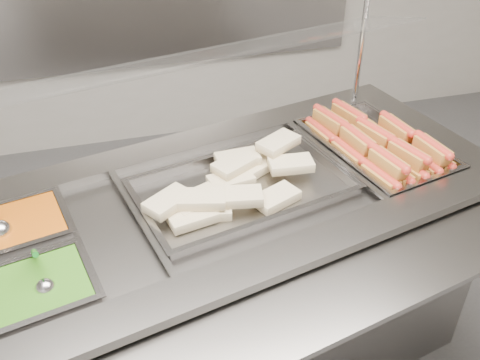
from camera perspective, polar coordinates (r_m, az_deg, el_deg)
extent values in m
cube|color=slate|center=(2.24, -1.25, -11.51)|extent=(2.10, 1.24, 0.95)
cube|color=gray|center=(1.66, 4.61, -8.27)|extent=(2.03, 0.60, 0.03)
cube|color=gray|center=(2.21, -5.95, 3.82)|extent=(2.03, 0.60, 0.03)
cube|color=gray|center=(2.43, 19.12, 5.03)|extent=(0.28, 0.64, 0.03)
cube|color=black|center=(2.00, -1.38, -4.28)|extent=(1.86, 1.00, 0.02)
cube|color=gray|center=(2.13, 9.90, 2.43)|extent=(0.16, 0.61, 0.01)
cube|color=gray|center=(1.82, -10.68, -3.97)|extent=(0.16, 0.61, 0.01)
cube|color=gray|center=(1.59, 8.07, -13.14)|extent=(1.97, 0.71, 0.02)
cylinder|color=silver|center=(2.48, 12.77, 13.38)|extent=(0.03, 0.03, 0.48)
cube|color=silver|center=(1.88, -4.80, 12.87)|extent=(1.83, 0.72, 0.09)
cube|color=#AB5609|center=(1.93, -22.71, -5.33)|extent=(0.35, 0.30, 0.10)
cube|color=#1A5F0F|center=(1.69, -20.99, -11.58)|extent=(0.35, 0.30, 0.10)
cube|color=#A06621|center=(2.06, 14.70, 0.06)|extent=(0.09, 0.17, 0.06)
cylinder|color=red|center=(2.05, 14.79, 0.58)|extent=(0.08, 0.18, 0.03)
cube|color=#A06621|center=(2.18, 11.47, 2.59)|extent=(0.09, 0.17, 0.06)
cylinder|color=red|center=(2.16, 11.54, 3.11)|extent=(0.07, 0.18, 0.03)
cube|color=#A06621|center=(2.30, 8.58, 4.84)|extent=(0.09, 0.17, 0.06)
cylinder|color=red|center=(2.29, 8.63, 5.36)|extent=(0.07, 0.18, 0.03)
cube|color=#A06621|center=(2.10, 16.09, 0.57)|extent=(0.09, 0.17, 0.06)
cylinder|color=red|center=(2.09, 16.19, 1.07)|extent=(0.07, 0.18, 0.03)
cube|color=#A06621|center=(2.22, 12.85, 3.01)|extent=(0.09, 0.17, 0.06)
cylinder|color=red|center=(2.20, 12.93, 3.53)|extent=(0.08, 0.18, 0.03)
cube|color=#A06621|center=(2.34, 9.93, 5.23)|extent=(0.09, 0.17, 0.06)
cylinder|color=red|center=(2.33, 9.99, 5.72)|extent=(0.07, 0.18, 0.03)
cube|color=#A06621|center=(2.14, 17.45, 1.06)|extent=(0.09, 0.17, 0.06)
cylinder|color=red|center=(2.13, 17.55, 1.55)|extent=(0.07, 0.18, 0.03)
cube|color=#A06621|center=(2.26, 14.20, 3.46)|extent=(0.09, 0.17, 0.06)
cylinder|color=red|center=(2.24, 14.28, 3.94)|extent=(0.07, 0.18, 0.03)
cube|color=#A06621|center=(2.38, 11.26, 5.54)|extent=(0.09, 0.17, 0.06)
cylinder|color=red|center=(2.37, 11.33, 6.08)|extent=(0.07, 0.18, 0.03)
cube|color=#A06621|center=(2.19, 18.73, 1.44)|extent=(0.09, 0.17, 0.06)
cylinder|color=red|center=(2.18, 18.86, 2.01)|extent=(0.07, 0.18, 0.03)
cube|color=#A06621|center=(2.30, 15.50, 3.83)|extent=(0.09, 0.17, 0.06)
cylinder|color=red|center=(2.29, 15.59, 4.34)|extent=(0.07, 0.18, 0.03)
cube|color=#A06621|center=(2.42, 12.55, 5.95)|extent=(0.10, 0.17, 0.06)
cylinder|color=red|center=(2.41, 12.62, 6.43)|extent=(0.08, 0.18, 0.03)
cube|color=#A06621|center=(2.23, 19.97, 1.92)|extent=(0.09, 0.17, 0.06)
cylinder|color=red|center=(2.22, 20.10, 2.44)|extent=(0.07, 0.18, 0.03)
cube|color=#A06621|center=(2.06, 15.54, 1.69)|extent=(0.09, 0.17, 0.06)
cylinder|color=red|center=(2.04, 15.64, 2.25)|extent=(0.07, 0.18, 0.03)
cube|color=#A06621|center=(2.17, 12.40, 4.14)|extent=(0.09, 0.17, 0.06)
cylinder|color=red|center=(2.16, 12.48, 4.69)|extent=(0.07, 0.18, 0.03)
cube|color=#A06621|center=(2.29, 9.56, 6.22)|extent=(0.10, 0.17, 0.06)
cylinder|color=red|center=(2.28, 9.62, 6.74)|extent=(0.08, 0.18, 0.03)
cube|color=#A06621|center=(2.13, 17.51, 2.53)|extent=(0.10, 0.17, 0.06)
cylinder|color=red|center=(2.12, 17.62, 3.08)|extent=(0.09, 0.18, 0.03)
cube|color=#A06621|center=(2.23, 14.16, 4.73)|extent=(0.10, 0.17, 0.06)
cylinder|color=red|center=(2.22, 14.24, 5.26)|extent=(0.09, 0.18, 0.03)
cube|color=#A06621|center=(2.35, 11.52, 6.80)|extent=(0.10, 0.17, 0.06)
cylinder|color=red|center=(2.34, 11.59, 7.32)|extent=(0.08, 0.18, 0.03)
cube|color=#A06621|center=(2.19, 19.80, 3.01)|extent=(0.08, 0.17, 0.06)
cylinder|color=red|center=(2.18, 19.93, 3.54)|extent=(0.06, 0.18, 0.03)
cube|color=#A06621|center=(2.29, 16.32, 5.25)|extent=(0.08, 0.17, 0.06)
cylinder|color=red|center=(2.28, 16.42, 5.77)|extent=(0.06, 0.18, 0.03)
cube|color=tan|center=(1.81, -5.08, -3.95)|extent=(0.18, 0.12, 0.03)
cube|color=tan|center=(1.97, -0.97, -0.05)|extent=(0.18, 0.12, 0.03)
cube|color=tan|center=(1.89, 3.88, -1.90)|extent=(0.19, 0.15, 0.03)
cube|color=tan|center=(1.84, -3.47, -3.22)|extent=(0.18, 0.12, 0.03)
cube|color=tan|center=(1.86, -4.64, -2.53)|extent=(0.19, 0.15, 0.03)
cube|color=tan|center=(2.06, 1.94, 1.60)|extent=(0.19, 0.16, 0.03)
cube|color=tan|center=(1.89, -4.63, -2.08)|extent=(0.19, 0.15, 0.03)
cube|color=tan|center=(2.07, 1.18, 2.07)|extent=(0.17, 0.10, 0.03)
cube|color=tan|center=(1.82, -7.64, -2.29)|extent=(0.19, 0.17, 0.03)
cube|color=tan|center=(2.00, -0.58, 1.67)|extent=(0.19, 0.16, 0.03)
cube|color=tan|center=(2.04, -0.26, 2.28)|extent=(0.17, 0.10, 0.03)
cube|color=tan|center=(1.82, -4.13, -2.06)|extent=(0.18, 0.13, 0.03)
cube|color=tan|center=(2.01, 5.45, 1.69)|extent=(0.17, 0.11, 0.03)
cube|color=tan|center=(1.84, -0.15, -1.79)|extent=(0.18, 0.12, 0.03)
cube|color=tan|center=(2.07, 4.12, 3.96)|extent=(0.19, 0.16, 0.03)
sphere|color=silver|center=(1.89, -24.19, -5.03)|extent=(0.08, 0.08, 0.08)
sphere|color=silver|center=(1.65, -20.02, -10.83)|extent=(0.06, 0.06, 0.06)
cylinder|color=#15771E|center=(1.67, -21.06, -7.29)|extent=(0.05, 0.15, 0.12)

